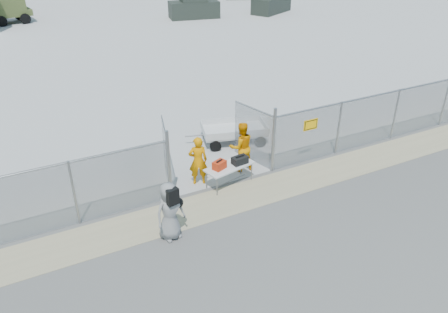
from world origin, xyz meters
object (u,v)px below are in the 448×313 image
security_worker_left (198,161)px  utility_trailer (234,132)px  folding_table (229,175)px  visitor (170,211)px  security_worker_right (241,147)px

security_worker_left → utility_trailer: 3.61m
folding_table → utility_trailer: size_ratio=0.52×
visitor → utility_trailer: bearing=33.5°
security_worker_left → visitor: (-1.94, -2.34, 0.01)m
folding_table → security_worker_left: 1.21m
folding_table → utility_trailer: bearing=46.9°
visitor → utility_trailer: size_ratio=0.54×
security_worker_left → utility_trailer: (2.69, 2.36, -0.49)m
security_worker_left → security_worker_right: bearing=-157.8°
security_worker_left → security_worker_right: 1.81m
security_worker_right → utility_trailer: 2.42m
folding_table → security_worker_right: (0.87, 0.73, 0.57)m
security_worker_left → visitor: bearing=67.3°
visitor → folding_table: bearing=20.0°
security_worker_right → visitor: (-3.74, -2.51, -0.03)m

